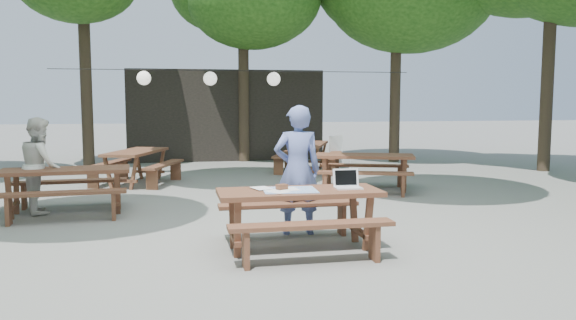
% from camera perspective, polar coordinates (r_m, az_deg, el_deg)
% --- Properties ---
extents(ground, '(80.00, 80.00, 0.00)m').
position_cam_1_polar(ground, '(8.43, -3.73, -6.63)').
color(ground, slate).
rests_on(ground, ground).
extents(pavilion, '(6.00, 3.00, 2.80)m').
position_cam_1_polar(pavilion, '(18.73, -6.58, 4.61)').
color(pavilion, black).
rests_on(pavilion, ground).
extents(main_picnic_table, '(2.00, 1.58, 0.75)m').
position_cam_1_polar(main_picnic_table, '(7.00, 1.14, -5.99)').
color(main_picnic_table, brown).
rests_on(main_picnic_table, ground).
extents(picnic_table_nw, '(2.05, 1.71, 0.75)m').
position_cam_1_polar(picnic_table_nw, '(9.85, -21.58, -2.92)').
color(picnic_table_nw, brown).
rests_on(picnic_table_nw, ground).
extents(picnic_table_ne, '(2.31, 2.12, 0.75)m').
position_cam_1_polar(picnic_table_ne, '(11.67, 7.73, -1.21)').
color(picnic_table_ne, brown).
rests_on(picnic_table_ne, ground).
extents(picnic_table_far_w, '(2.11, 2.31, 0.75)m').
position_cam_1_polar(picnic_table_far_w, '(12.92, -15.16, -0.67)').
color(picnic_table_far_w, brown).
rests_on(picnic_table_far_w, ground).
extents(picnic_table_far_e, '(2.17, 2.35, 0.75)m').
position_cam_1_polar(picnic_table_far_e, '(14.67, 2.09, 0.31)').
color(picnic_table_far_e, brown).
rests_on(picnic_table_far_e, ground).
extents(woman, '(0.68, 0.48, 1.79)m').
position_cam_1_polar(woman, '(7.74, 0.96, -1.04)').
color(woman, '#6979BF').
rests_on(woman, ground).
extents(second_person, '(0.80, 0.91, 1.58)m').
position_cam_1_polar(second_person, '(10.09, -23.84, -0.49)').
color(second_person, silver).
rests_on(second_person, ground).
extents(plastic_chair, '(0.58, 0.58, 0.90)m').
position_cam_1_polar(plastic_chair, '(15.43, 5.30, 0.08)').
color(plastic_chair, silver).
rests_on(plastic_chair, ground).
extents(laptop, '(0.34, 0.27, 0.24)m').
position_cam_1_polar(laptop, '(7.12, 6.02, -2.36)').
color(laptop, white).
rests_on(laptop, main_picnic_table).
extents(tabletop_clutter, '(0.81, 0.63, 0.08)m').
position_cam_1_polar(tabletop_clutter, '(6.91, -0.10, -2.99)').
color(tabletop_clutter, '#3C76CC').
rests_on(tabletop_clutter, main_picnic_table).
extents(paper_lanterns, '(9.00, 0.34, 0.38)m').
position_cam_1_polar(paper_lanterns, '(14.20, -7.85, 8.21)').
color(paper_lanterns, black).
rests_on(paper_lanterns, ground).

